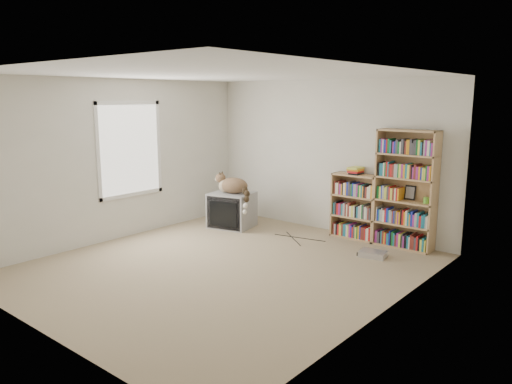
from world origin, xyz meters
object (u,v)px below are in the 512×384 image
Objects in this scene: cat at (235,188)px; dvd_player at (373,254)px; crt_tv at (232,210)px; bookcase_short at (356,208)px; bookcase_tall at (406,192)px.

cat is 2.27× the size of dvd_player.
bookcase_short is (1.97, 0.75, 0.18)m from crt_tv.
crt_tv is 1.00× the size of cat.
bookcase_short is (1.86, 0.79, -0.22)m from cat.
bookcase_tall is 0.89m from bookcase_short.
bookcase_short is 1.08m from dvd_player.
bookcase_short is at bearing -179.95° from bookcase_tall.
cat is at bearing -35.64° from crt_tv.
crt_tv is 2.12m from bookcase_short.
bookcase_short reaches higher than crt_tv.
bookcase_short is at bearing 123.57° from dvd_player.
crt_tv is 2.67m from dvd_player.
dvd_player is (0.68, -0.72, -0.44)m from bookcase_short.
crt_tv reaches higher than dvd_player.
bookcase_tall is 1.71× the size of bookcase_short.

